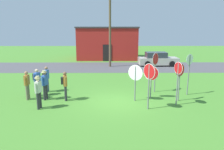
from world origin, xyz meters
TOP-DOWN VIEW (x-y plane):
  - ground_plane at (0.00, 0.00)m, footprint 80.00×80.00m
  - street_asphalt at (0.00, 11.35)m, footprint 60.00×6.40m
  - building_background at (-0.76, 18.36)m, footprint 8.04×5.62m
  - utility_pole at (-0.40, 11.67)m, footprint 1.80×0.24m
  - parked_car_on_street at (4.91, 12.25)m, footprint 4.35×2.12m
  - stop_sign_leaning_left at (1.58, -1.19)m, footprint 0.47×0.66m
  - stop_sign_low_front at (3.23, -0.57)m, footprint 0.27×0.62m
  - stop_sign_rear_right at (4.48, 1.30)m, footprint 0.55×0.37m
  - stop_sign_rear_left at (2.03, 0.62)m, footprint 0.83×0.29m
  - stop_sign_nearest at (1.05, 0.17)m, footprint 0.76×0.48m
  - stop_sign_far_back at (3.55, 0.13)m, footprint 0.63×0.44m
  - stop_sign_leaning_right at (2.52, 1.93)m, footprint 0.51×0.64m
  - person_near_signs at (-2.98, 0.24)m, footprint 0.41×0.56m
  - person_on_left at (-4.54, 2.01)m, footprint 0.37×0.57m
  - person_in_teal at (-4.16, 0.40)m, footprint 0.31×0.55m
  - person_holding_notes at (-4.06, -1.08)m, footprint 0.31×0.56m
  - person_in_blue at (-4.86, 1.15)m, footprint 0.44×0.53m
  - person_with_sunhat at (-5.22, 0.44)m, footprint 0.23×0.57m

SIDE VIEW (x-z plane):
  - ground_plane at x=0.00m, z-range 0.00..0.00m
  - street_asphalt at x=0.00m, z-range 0.00..0.01m
  - parked_car_on_street at x=4.91m, z-range -0.07..1.44m
  - person_with_sunhat at x=-5.22m, z-range 0.11..1.80m
  - person_near_signs at x=-2.98m, z-range 0.14..1.83m
  - person_on_left at x=-4.54m, z-range 0.14..1.83m
  - person_in_blue at x=-4.86m, z-range 0.14..1.83m
  - person_in_teal at x=-4.16m, z-range 0.12..1.85m
  - person_holding_notes at x=-4.06m, z-range 0.12..1.85m
  - stop_sign_rear_left at x=2.03m, z-range 0.35..2.32m
  - stop_sign_nearest at x=1.05m, z-range 0.39..2.48m
  - stop_sign_far_back at x=3.55m, z-range 0.40..2.59m
  - stop_sign_low_front at x=3.23m, z-range 0.41..2.79m
  - stop_sign_leaning_left at x=1.58m, z-range 0.45..2.84m
  - stop_sign_rear_right at x=4.48m, z-range 0.42..2.98m
  - stop_sign_leaning_right at x=2.52m, z-range 0.48..3.07m
  - building_background at x=-0.76m, z-range 0.00..4.30m
  - utility_pole at x=-0.40m, z-range 0.18..8.27m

